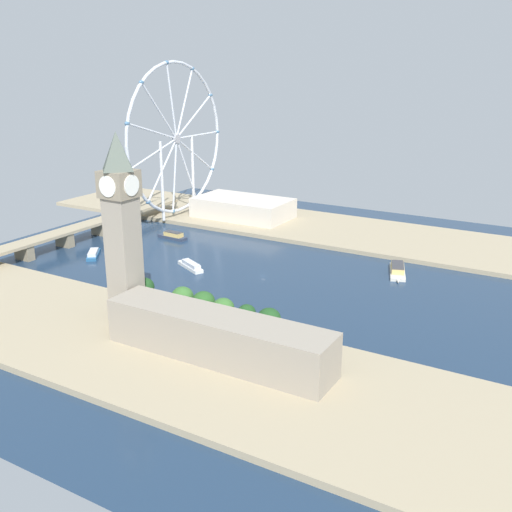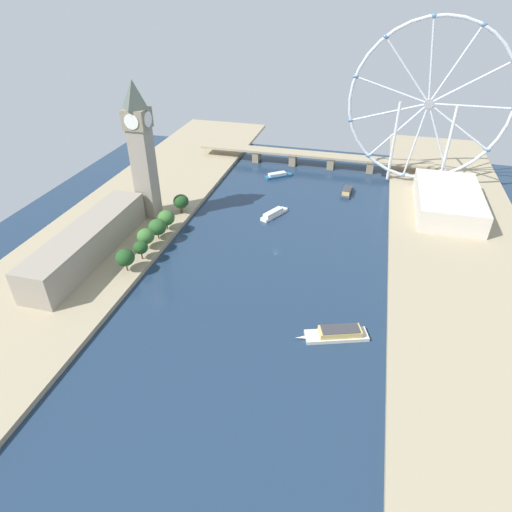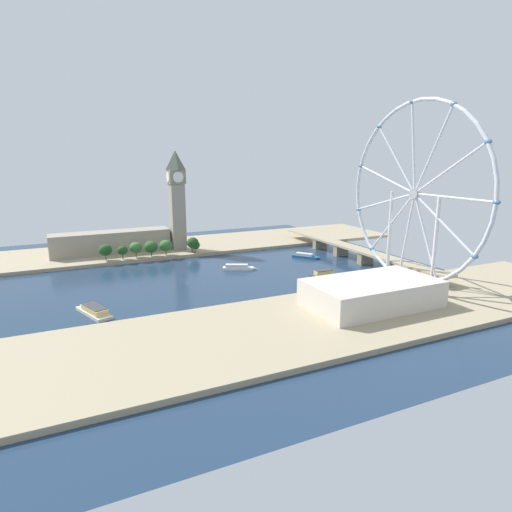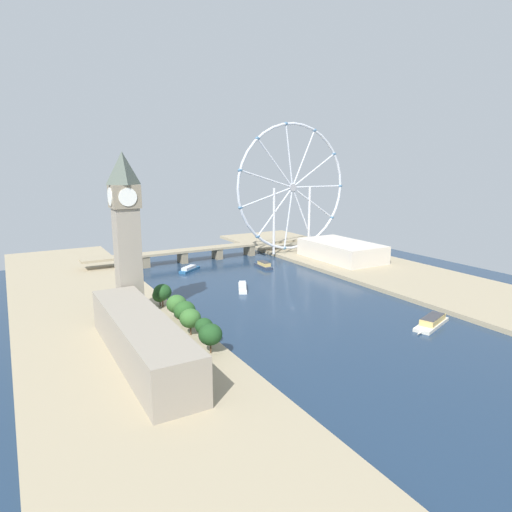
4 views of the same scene
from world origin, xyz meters
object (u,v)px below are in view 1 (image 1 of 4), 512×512
at_px(tour_boat_2, 398,270).
at_px(tour_boat_3, 94,254).
at_px(ferris_wheel, 176,139).
at_px(river_bridge, 82,229).
at_px(parliament_block, 218,337).
at_px(clock_tower, 122,226).
at_px(tour_boat_1, 190,265).
at_px(riverside_hall, 243,208).
at_px(tour_boat_0, 173,236).

xyz_separation_m(tour_boat_2, tour_boat_3, (-70.68, 189.57, -0.50)).
height_order(ferris_wheel, river_bridge, ferris_wheel).
relative_size(parliament_block, tour_boat_3, 4.26).
distance_m(ferris_wheel, tour_boat_2, 216.58).
bearing_deg(tour_boat_3, clock_tower, -164.23).
xyz_separation_m(parliament_block, tour_boat_1, (97.30, 86.66, -11.06)).
bearing_deg(parliament_block, tour_boat_3, 61.92).
distance_m(parliament_block, riverside_hall, 250.98).
bearing_deg(tour_boat_0, tour_boat_1, 140.50).
bearing_deg(tour_boat_1, tour_boat_2, -126.89).
xyz_separation_m(river_bridge, tour_boat_0, (36.93, -54.43, -6.57)).
bearing_deg(riverside_hall, tour_boat_1, -163.87).
distance_m(riverside_hall, tour_boat_1, 127.36).
bearing_deg(tour_boat_3, tour_boat_0, -55.35).
bearing_deg(river_bridge, tour_boat_3, -125.08).
height_order(parliament_block, ferris_wheel, ferris_wheel).
height_order(riverside_hall, tour_boat_1, riverside_hall).
height_order(river_bridge, tour_boat_1, river_bridge).
bearing_deg(tour_boat_2, clock_tower, -51.58).
bearing_deg(clock_tower, riverside_hall, 16.29).
bearing_deg(tour_boat_0, tour_boat_3, 75.24).
height_order(clock_tower, tour_boat_3, clock_tower).
xyz_separation_m(ferris_wheel, tour_boat_3, (-113.07, -12.96, -64.45)).
height_order(clock_tower, tour_boat_1, clock_tower).
bearing_deg(parliament_block, tour_boat_0, 43.58).
distance_m(tour_boat_1, tour_boat_3, 73.24).
height_order(ferris_wheel, tour_boat_3, ferris_wheel).
bearing_deg(tour_boat_0, parliament_block, 137.05).
xyz_separation_m(clock_tower, river_bridge, (98.11, 132.15, -42.59)).
height_order(riverside_hall, tour_boat_0, riverside_hall).
bearing_deg(clock_tower, river_bridge, 53.41).
bearing_deg(tour_boat_3, riverside_hall, -52.43).
distance_m(ferris_wheel, river_bridge, 108.01).
bearing_deg(river_bridge, clock_tower, -126.59).
relative_size(clock_tower, tour_boat_1, 3.33).
bearing_deg(ferris_wheel, tour_boat_1, -139.74).
bearing_deg(riverside_hall, tour_boat_0, 167.17).
distance_m(clock_tower, riverside_hall, 221.09).
bearing_deg(ferris_wheel, tour_boat_2, -101.82).
height_order(riverside_hall, tour_boat_2, riverside_hall).
height_order(river_bridge, tour_boat_3, river_bridge).
height_order(tour_boat_2, tour_boat_3, tour_boat_2).
xyz_separation_m(parliament_block, tour_boat_0, (145.77, 138.71, -10.76)).
distance_m(parliament_block, tour_boat_0, 201.51).
bearing_deg(clock_tower, parliament_block, -99.98).
distance_m(riverside_hall, tour_boat_2, 165.78).
bearing_deg(riverside_hall, ferris_wheel, 113.38).
bearing_deg(tour_boat_3, parliament_block, -155.20).
relative_size(river_bridge, tour_boat_1, 7.60).
relative_size(clock_tower, riverside_hall, 1.19).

